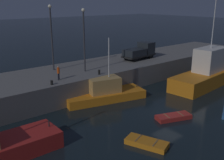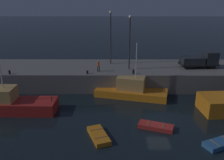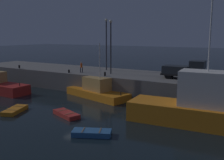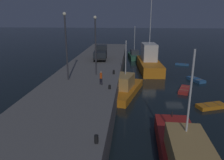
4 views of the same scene
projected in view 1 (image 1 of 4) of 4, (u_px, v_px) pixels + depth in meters
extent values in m
plane|color=black|center=(168.00, 114.00, 28.16)|extent=(320.00, 320.00, 0.00)
cube|color=slate|center=(96.00, 76.00, 37.28)|extent=(61.18, 9.19, 2.78)
cylinder|color=#262626|center=(49.00, 124.00, 22.18)|extent=(0.10, 0.10, 0.50)
cube|color=orange|center=(105.00, 96.00, 32.07)|extent=(10.19, 5.58, 0.99)
cube|color=tan|center=(104.00, 85.00, 31.66)|extent=(4.10, 3.02, 1.79)
cylinder|color=silver|center=(109.00, 58.00, 31.00)|extent=(0.14, 0.14, 4.65)
cylinder|color=#262626|center=(137.00, 85.00, 33.68)|extent=(0.10, 0.10, 0.50)
cube|color=orange|center=(204.00, 79.00, 37.24)|extent=(12.60, 4.72, 1.93)
cube|color=silver|center=(210.00, 60.00, 37.29)|extent=(5.29, 3.04, 3.29)
cylinder|color=silver|center=(214.00, 16.00, 35.52)|extent=(0.14, 0.14, 8.51)
cylinder|color=#262626|center=(223.00, 64.00, 40.66)|extent=(0.10, 0.10, 0.50)
cube|color=orange|center=(147.00, 143.00, 21.97)|extent=(2.55, 3.75, 0.45)
cube|color=olive|center=(138.00, 138.00, 22.26)|extent=(1.22, 0.53, 0.04)
cube|color=olive|center=(156.00, 143.00, 21.53)|extent=(1.22, 0.53, 0.04)
cube|color=#B22823|center=(173.00, 117.00, 26.89)|extent=(3.82, 2.47, 0.44)
cube|color=olive|center=(180.00, 114.00, 27.07)|extent=(0.48, 1.14, 0.04)
cube|color=olive|center=(167.00, 116.00, 26.57)|extent=(0.48, 1.14, 0.04)
cylinder|color=#38383D|center=(52.00, 40.00, 33.73)|extent=(0.20, 0.20, 7.86)
sphere|color=#F9EFCC|center=(50.00, 6.00, 32.56)|extent=(0.44, 0.44, 0.44)
cylinder|color=#38383D|center=(84.00, 42.00, 33.13)|extent=(0.20, 0.20, 7.43)
sphere|color=#F9EFCC|center=(83.00, 10.00, 32.02)|extent=(0.44, 0.44, 0.44)
cylinder|color=black|center=(142.00, 54.00, 43.02)|extent=(0.92, 0.34, 0.90)
cylinder|color=black|center=(151.00, 55.00, 41.74)|extent=(0.92, 0.34, 0.90)
cylinder|color=black|center=(126.00, 57.00, 40.63)|extent=(0.92, 0.34, 0.90)
cylinder|color=black|center=(135.00, 59.00, 39.35)|extent=(0.92, 0.34, 0.90)
cube|color=black|center=(139.00, 55.00, 41.15)|extent=(5.81, 2.56, 0.25)
cube|color=#23282D|center=(146.00, 48.00, 41.98)|extent=(1.96, 2.31, 1.76)
cube|color=#23282D|center=(134.00, 52.00, 40.30)|extent=(3.43, 2.40, 0.97)
cylinder|color=black|center=(58.00, 77.00, 30.26)|extent=(0.13, 0.13, 0.77)
cylinder|color=black|center=(59.00, 76.00, 30.55)|extent=(0.13, 0.13, 0.77)
cylinder|color=#E54C14|center=(58.00, 71.00, 30.21)|extent=(0.42, 0.42, 0.64)
sphere|color=tan|center=(58.00, 67.00, 30.08)|extent=(0.19, 0.19, 0.19)
cylinder|color=black|center=(99.00, 72.00, 32.64)|extent=(0.28, 0.28, 0.57)
cylinder|color=black|center=(52.00, 83.00, 28.68)|extent=(0.28, 0.28, 0.46)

